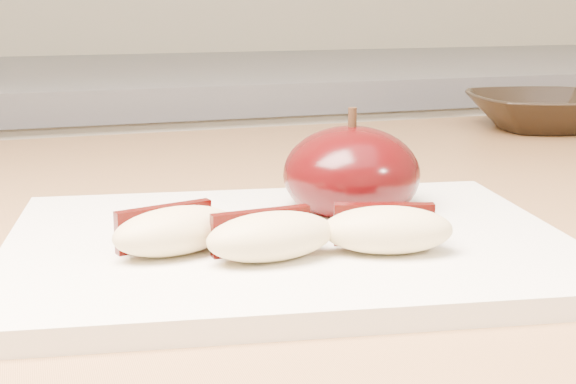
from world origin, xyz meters
name	(u,v)px	position (x,y,z in m)	size (l,w,h in m)	color
back_cabinet	(136,353)	(0.00, 1.20, 0.47)	(2.40, 0.62, 0.94)	silver
cutting_board	(288,246)	(-0.01, 0.37, 0.91)	(0.31, 0.23, 0.01)	silver
apple_half	(351,174)	(0.05, 0.41, 0.93)	(0.09, 0.09, 0.07)	black
apple_wedge_a	(174,230)	(-0.08, 0.35, 0.92)	(0.07, 0.05, 0.02)	#D4BD87
apple_wedge_b	(270,236)	(-0.03, 0.33, 0.92)	(0.07, 0.04, 0.02)	#D4BD87
apple_wedge_c	(387,229)	(0.03, 0.32, 0.92)	(0.08, 0.05, 0.02)	#D4BD87
bowl	(543,112)	(0.40, 0.71, 0.92)	(0.16, 0.16, 0.04)	black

